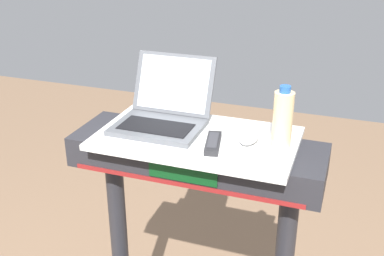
{
  "coord_description": "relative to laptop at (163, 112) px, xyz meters",
  "views": [
    {
      "loc": [
        0.49,
        -0.72,
        1.86
      ],
      "look_at": [
        0.0,
        0.65,
        1.21
      ],
      "focal_mm": 44.41,
      "sensor_mm": 36.0,
      "label": 1
    }
  ],
  "objects": [
    {
      "name": "desk_board",
      "position": [
        0.15,
        -0.05,
        -0.06
      ],
      "size": [
        0.69,
        0.41,
        0.02
      ],
      "primitive_type": "cube",
      "color": "white",
      "rests_on": "treadmill_base"
    },
    {
      "name": "laptop",
      "position": [
        0.0,
        0.0,
        0.0
      ],
      "size": [
        0.31,
        0.32,
        0.23
      ],
      "rotation": [
        0.0,
        0.0,
        0.04
      ],
      "color": "#515459",
      "rests_on": "desk_board"
    },
    {
      "name": "computer_mouse",
      "position": [
        0.33,
        -0.05,
        -0.03
      ],
      "size": [
        0.07,
        0.11,
        0.03
      ],
      "primitive_type": "ellipsoid",
      "rotation": [
        0.0,
        0.0,
        -0.09
      ],
      "color": "#B2B2B7",
      "rests_on": "desk_board"
    },
    {
      "name": "water_bottle",
      "position": [
        0.44,
        -0.03,
        0.05
      ],
      "size": [
        0.07,
        0.07,
        0.21
      ],
      "color": "beige",
      "rests_on": "desk_board"
    },
    {
      "name": "tv_remote",
      "position": [
        0.23,
        -0.11,
        -0.04
      ],
      "size": [
        0.08,
        0.17,
        0.02
      ],
      "color": "#232326",
      "rests_on": "desk_board"
    }
  ]
}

